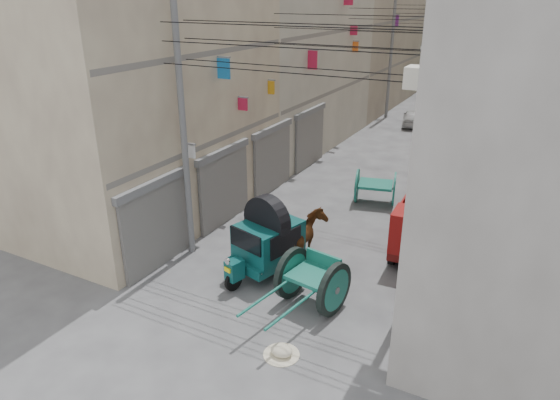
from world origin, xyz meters
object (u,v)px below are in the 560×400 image
Objects in this scene: tonga_cart at (312,280)px; feed_sack at (281,350)px; distant_car_white at (413,117)px; second_cart at (375,186)px; distant_car_green at (447,87)px; distant_car_grey at (479,97)px; auto_rickshaw at (267,239)px; mini_truck at (421,232)px; horse at (307,241)px.

tonga_cart is 2.36m from feed_sack.
distant_car_white is (-2.88, 23.78, 0.40)m from feed_sack.
feed_sack is 0.18× the size of distant_car_white.
second_cart is 25.95m from distant_car_green.
distant_car_grey is (0.94, 22.35, -0.10)m from second_cart.
distant_car_white is 9.09m from distant_car_grey.
tonga_cart is 33.78m from distant_car_green.
mini_truck is (3.92, 3.09, -0.21)m from auto_rickshaw.
second_cart is (-0.74, 7.80, -0.04)m from tonga_cart.
second_cart is at bearing 95.16° from auto_rickshaw.
horse is (-1.34, 4.22, 0.70)m from feed_sack.
mini_truck is at bearing 53.41° from auto_rickshaw.
mini_truck is 6.58m from feed_sack.
distant_car_green is (-2.06, 25.87, -0.11)m from second_cart.
tonga_cart is 6.36× the size of feed_sack.
tonga_cart reaches higher than second_cart.
distant_car_grey is (-1.77, 26.11, -0.29)m from mini_truck.
tonga_cart is 21.68m from distant_car_white.
mini_truck is 3.71m from horse.
mini_truck reaches higher than tonga_cart.
second_cart is 3.39× the size of feed_sack.
mini_truck is 1.79× the size of horse.
distant_car_green is at bearing -101.92° from distant_car_white.
second_cart is 0.94× the size of horse.
distant_car_grey is at bearing 99.55° from tonga_cart.
auto_rickshaw is at bearing -144.71° from mini_truck.
distant_car_white is at bearing -93.05° from horse.
tonga_cart is 1.12× the size of distant_car_white.
horse is 0.45× the size of distant_car_green.
mini_truck is at bearing 103.07° from distant_car_green.
horse is 19.62m from distant_car_white.
tonga_cart is 7.84m from second_cart.
second_cart is 0.59× the size of distant_car_white.
horse is 28.22m from distant_car_grey.
mini_truck reaches higher than distant_car_grey.
auto_rickshaw is 32.74m from distant_car_green.
distant_car_white is at bearing 107.11° from auto_rickshaw.
second_cart is at bearing 95.55° from feed_sack.
auto_rickshaw is 0.91× the size of distant_car_white.
feed_sack is (0.24, -2.26, -0.65)m from tonga_cart.
tonga_cart is at bearing 98.67° from distant_car_green.
distant_car_grey is 4.63m from distant_car_green.
auto_rickshaw reaches higher than tonga_cart.
auto_rickshaw is 29.28m from distant_car_grey.
mini_truck is at bearing 73.88° from tonga_cart.
horse is 0.51× the size of distant_car_grey.
distant_car_green is at bearing 104.69° from tonga_cart.
auto_rickshaw reaches higher than distant_car_grey.
auto_rickshaw is 4.01m from feed_sack.
distant_car_grey is at bearing 74.02° from second_cart.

